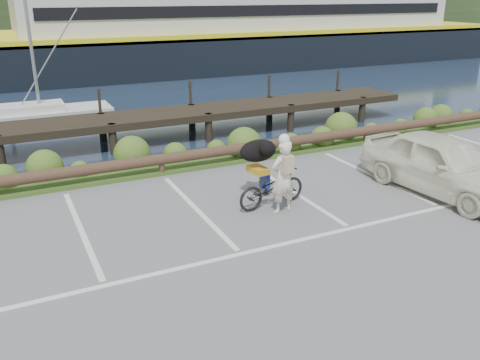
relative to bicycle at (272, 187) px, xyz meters
name	(u,v)px	position (x,y,z in m)	size (l,w,h in m)	color
ground	(232,245)	(-1.67, -1.42, -0.47)	(72.00, 72.00, 0.00)	#5D5D5F
harbor_backdrop	(16,25)	(-1.29, 77.10, -0.47)	(170.00, 160.00, 30.00)	#18253A
vegetation_strip	(155,166)	(-1.67, 3.88, -0.42)	(34.00, 1.60, 0.10)	#3D5B21
log_rail	(162,175)	(-1.67, 3.18, -0.47)	(32.00, 0.30, 0.60)	#443021
bicycle	(272,187)	(0.00, 0.00, 0.00)	(0.62, 1.78, 0.94)	black
cyclist	(283,177)	(0.05, -0.41, 0.38)	(0.62, 0.41, 1.70)	silver
dog	(258,151)	(-0.07, 0.57, 0.74)	(0.94, 0.46, 0.54)	black
parked_car	(442,164)	(4.24, -1.05, 0.26)	(1.73, 4.30, 1.47)	silver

